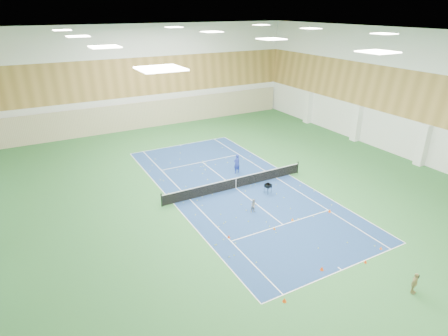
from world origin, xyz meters
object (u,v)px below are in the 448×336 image
at_px(child_apron, 415,283).
at_px(ball_cart, 268,189).
at_px(child_court, 254,206).
at_px(tennis_net, 236,182).
at_px(coach, 237,164).

bearing_deg(child_apron, ball_cart, 76.58).
bearing_deg(child_court, tennis_net, 78.76).
height_order(tennis_net, ball_cart, tennis_net).
bearing_deg(ball_cart, tennis_net, 119.01).
xyz_separation_m(coach, child_apron, (0.30, -17.60, -0.29)).
relative_size(tennis_net, child_court, 12.11).
distance_m(tennis_net, coach, 3.09).
height_order(coach, child_court, coach).
relative_size(coach, ball_cart, 2.22).
distance_m(coach, child_apron, 17.61).
relative_size(tennis_net, ball_cart, 15.58).
relative_size(coach, child_court, 1.73).
xyz_separation_m(tennis_net, ball_cart, (1.78, -2.00, -0.14)).
bearing_deg(ball_cart, child_apron, -102.09).
bearing_deg(child_apron, child_court, 90.01).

